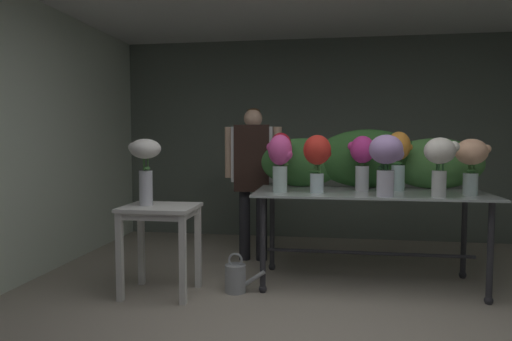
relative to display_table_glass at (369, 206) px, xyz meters
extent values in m
plane|color=#9E9384|center=(-0.42, 0.21, -0.72)|extent=(7.72, 7.72, 0.00)
cube|color=slate|center=(-0.42, 1.96, 0.59)|extent=(5.46, 0.12, 2.63)
cube|color=silver|center=(-3.16, 0.21, 0.59)|extent=(0.12, 3.63, 2.63)
cube|color=#B2BFBC|center=(0.00, 0.00, 0.12)|extent=(2.03, 0.88, 0.02)
cylinder|color=#2D2D33|center=(-0.91, -0.34, -0.31)|extent=(0.05, 0.05, 0.83)
sphere|color=#2D2D33|center=(-0.91, -0.34, -0.69)|extent=(0.07, 0.07, 0.07)
cylinder|color=#2D2D33|center=(0.91, -0.34, -0.31)|extent=(0.05, 0.05, 0.83)
sphere|color=#2D2D33|center=(0.91, -0.34, -0.69)|extent=(0.07, 0.07, 0.07)
cylinder|color=#2D2D33|center=(-0.91, 0.34, -0.31)|extent=(0.05, 0.05, 0.83)
sphere|color=#2D2D33|center=(-0.91, 0.34, -0.69)|extent=(0.07, 0.07, 0.07)
cylinder|color=#2D2D33|center=(0.91, 0.34, -0.31)|extent=(0.05, 0.05, 0.83)
sphere|color=#2D2D33|center=(0.91, 0.34, -0.69)|extent=(0.07, 0.07, 0.07)
cylinder|color=#2D2D33|center=(0.00, 0.00, -0.43)|extent=(1.83, 0.03, 0.03)
cube|color=white|center=(-1.77, -0.51, 0.02)|extent=(0.61, 0.51, 0.03)
cube|color=white|center=(-1.77, -0.51, -0.02)|extent=(0.55, 0.45, 0.06)
cube|color=white|center=(-2.03, -0.72, -0.36)|extent=(0.05, 0.05, 0.73)
cube|color=white|center=(-1.50, -0.72, -0.36)|extent=(0.05, 0.05, 0.73)
cube|color=white|center=(-2.03, -0.29, -0.36)|extent=(0.05, 0.05, 0.73)
cube|color=white|center=(-1.50, -0.29, -0.36)|extent=(0.05, 0.05, 0.73)
cylinder|color=#232328|center=(-1.25, 0.68, -0.29)|extent=(0.12, 0.12, 0.86)
cylinder|color=#232328|center=(-1.07, 0.68, -0.29)|extent=(0.12, 0.12, 0.86)
cube|color=silver|center=(-1.16, 0.68, 0.43)|extent=(0.44, 0.22, 0.59)
cube|color=black|center=(-1.16, 0.57, 0.39)|extent=(0.38, 0.02, 0.71)
cylinder|color=#D8AD8E|center=(-1.43, 0.68, 0.45)|extent=(0.09, 0.09, 0.55)
cylinder|color=#D8AD8E|center=(-0.89, 0.68, 0.45)|extent=(0.09, 0.09, 0.55)
sphere|color=#D8AD8E|center=(-1.16, 0.68, 0.82)|extent=(0.20, 0.20, 0.20)
ellipsoid|color=brown|center=(-1.16, 0.70, 0.88)|extent=(0.15, 0.15, 0.09)
ellipsoid|color=#387033|center=(-0.62, 0.32, 0.37)|extent=(0.80, 0.20, 0.48)
ellipsoid|color=#2D6028|center=(0.01, 0.32, 0.41)|extent=(1.01, 0.31, 0.56)
ellipsoid|color=#477F3D|center=(0.63, 0.32, 0.37)|extent=(0.90, 0.29, 0.48)
cylinder|color=silver|center=(0.09, -0.34, 0.24)|extent=(0.14, 0.14, 0.22)
cylinder|color=#9EBCB2|center=(0.09, -0.34, 0.18)|extent=(0.13, 0.13, 0.09)
cylinder|color=#28562D|center=(0.11, -0.34, 0.29)|extent=(0.01, 0.01, 0.30)
cylinder|color=#28562D|center=(0.08, -0.31, 0.29)|extent=(0.01, 0.01, 0.30)
cylinder|color=#28562D|center=(0.06, -0.35, 0.29)|extent=(0.01, 0.01, 0.30)
cylinder|color=#28562D|center=(0.09, -0.37, 0.29)|extent=(0.01, 0.01, 0.30)
ellipsoid|color=#B28ED1|center=(0.09, -0.34, 0.51)|extent=(0.27, 0.27, 0.24)
sphere|color=#B28ED1|center=(0.18, -0.33, 0.47)|extent=(0.11, 0.11, 0.11)
ellipsoid|color=#28562D|center=(0.05, -0.32, 0.36)|extent=(0.07, 0.11, 0.03)
cylinder|color=silver|center=(-0.78, -0.18, 0.24)|extent=(0.13, 0.13, 0.23)
cylinder|color=#9EBCB2|center=(-0.78, -0.18, 0.18)|extent=(0.12, 0.12, 0.10)
cylinder|color=#477F3D|center=(-0.75, -0.17, 0.28)|extent=(0.01, 0.01, 0.28)
cylinder|color=#477F3D|center=(-0.80, -0.16, 0.28)|extent=(0.01, 0.01, 0.28)
cylinder|color=#477F3D|center=(-0.80, -0.19, 0.28)|extent=(0.01, 0.01, 0.28)
ellipsoid|color=#E54C9E|center=(-0.78, -0.18, 0.50)|extent=(0.21, 0.21, 0.27)
sphere|color=#E54C9E|center=(-0.86, -0.15, 0.52)|extent=(0.09, 0.09, 0.09)
sphere|color=#E54C9E|center=(-0.72, -0.20, 0.46)|extent=(0.10, 0.10, 0.10)
ellipsoid|color=#477F3D|center=(-0.77, -0.17, 0.38)|extent=(0.11, 0.08, 0.03)
cylinder|color=silver|center=(0.26, 0.12, 0.24)|extent=(0.12, 0.12, 0.23)
cylinder|color=#9EBCB2|center=(0.26, 0.12, 0.18)|extent=(0.11, 0.11, 0.10)
cylinder|color=#28562D|center=(0.29, 0.11, 0.30)|extent=(0.01, 0.01, 0.32)
cylinder|color=#28562D|center=(0.26, 0.14, 0.30)|extent=(0.01, 0.01, 0.32)
cylinder|color=#28562D|center=(0.24, 0.12, 0.30)|extent=(0.01, 0.01, 0.32)
cylinder|color=#28562D|center=(0.27, 0.09, 0.30)|extent=(0.01, 0.01, 0.32)
ellipsoid|color=orange|center=(0.26, 0.12, 0.53)|extent=(0.21, 0.21, 0.26)
sphere|color=orange|center=(0.17, 0.09, 0.54)|extent=(0.09, 0.09, 0.09)
sphere|color=orange|center=(0.36, 0.13, 0.52)|extent=(0.06, 0.06, 0.06)
ellipsoid|color=#387033|center=(0.24, 0.09, 0.38)|extent=(0.10, 0.04, 0.03)
cylinder|color=silver|center=(-0.06, 0.03, 0.24)|extent=(0.12, 0.12, 0.23)
cylinder|color=#9EBCB2|center=(-0.06, 0.03, 0.18)|extent=(0.11, 0.11, 0.10)
cylinder|color=#2D6028|center=(-0.04, 0.04, 0.28)|extent=(0.01, 0.01, 0.29)
cylinder|color=#2D6028|center=(-0.08, 0.06, 0.28)|extent=(0.01, 0.01, 0.29)
cylinder|color=#2D6028|center=(-0.07, 0.01, 0.28)|extent=(0.01, 0.01, 0.29)
ellipsoid|color=#D1338E|center=(-0.06, 0.03, 0.50)|extent=(0.22, 0.22, 0.24)
sphere|color=#D1338E|center=(-0.15, 0.05, 0.53)|extent=(0.09, 0.09, 0.09)
sphere|color=#D1338E|center=(0.02, 0.00, 0.51)|extent=(0.08, 0.08, 0.08)
ellipsoid|color=#387033|center=(-0.07, 0.04, 0.37)|extent=(0.07, 0.11, 0.03)
cylinder|color=silver|center=(0.80, -0.15, 0.22)|extent=(0.12, 0.12, 0.18)
cylinder|color=#9EBCB2|center=(0.80, -0.15, 0.17)|extent=(0.11, 0.11, 0.08)
cylinder|color=#477F3D|center=(0.83, -0.14, 0.28)|extent=(0.01, 0.01, 0.29)
cylinder|color=#477F3D|center=(0.80, -0.13, 0.28)|extent=(0.01, 0.01, 0.29)
cylinder|color=#477F3D|center=(0.79, -0.15, 0.28)|extent=(0.01, 0.01, 0.29)
cylinder|color=#477F3D|center=(0.81, -0.18, 0.28)|extent=(0.01, 0.01, 0.29)
ellipsoid|color=#F4B78E|center=(0.80, -0.15, 0.49)|extent=(0.26, 0.26, 0.22)
sphere|color=#F4B78E|center=(0.92, -0.17, 0.51)|extent=(0.07, 0.07, 0.07)
ellipsoid|color=#387033|center=(0.81, -0.17, 0.33)|extent=(0.11, 0.07, 0.03)
cylinder|color=silver|center=(-0.46, -0.16, 0.21)|extent=(0.12, 0.12, 0.17)
cylinder|color=#9EBCB2|center=(-0.46, -0.16, 0.16)|extent=(0.11, 0.11, 0.07)
cylinder|color=#477F3D|center=(-0.44, -0.16, 0.28)|extent=(0.01, 0.01, 0.29)
cylinder|color=#477F3D|center=(-0.45, -0.13, 0.28)|extent=(0.01, 0.01, 0.29)
cylinder|color=#477F3D|center=(-0.48, -0.16, 0.28)|extent=(0.01, 0.01, 0.29)
cylinder|color=#477F3D|center=(-0.47, -0.18, 0.28)|extent=(0.01, 0.01, 0.29)
ellipsoid|color=red|center=(-0.46, -0.16, 0.50)|extent=(0.24, 0.24, 0.26)
sphere|color=red|center=(-0.39, -0.14, 0.47)|extent=(0.09, 0.09, 0.09)
ellipsoid|color=#2D6028|center=(-0.49, -0.18, 0.32)|extent=(0.11, 0.07, 0.03)
cylinder|color=silver|center=(-0.81, 0.13, 0.23)|extent=(0.11, 0.11, 0.21)
cylinder|color=#9EBCB2|center=(-0.81, 0.13, 0.17)|extent=(0.10, 0.10, 0.09)
cylinder|color=#477F3D|center=(-0.78, 0.13, 0.30)|extent=(0.01, 0.01, 0.33)
cylinder|color=#477F3D|center=(-0.82, 0.15, 0.30)|extent=(0.01, 0.01, 0.33)
cylinder|color=#477F3D|center=(-0.81, 0.11, 0.30)|extent=(0.01, 0.01, 0.33)
ellipsoid|color=red|center=(-0.81, 0.13, 0.54)|extent=(0.20, 0.20, 0.23)
sphere|color=red|center=(-0.88, 0.13, 0.53)|extent=(0.07, 0.07, 0.07)
sphere|color=red|center=(-0.73, 0.10, 0.50)|extent=(0.06, 0.06, 0.06)
ellipsoid|color=#477F3D|center=(-0.77, 0.12, 0.36)|extent=(0.10, 0.09, 0.03)
cylinder|color=silver|center=(0.51, -0.32, 0.23)|extent=(0.11, 0.11, 0.21)
cylinder|color=#9EBCB2|center=(0.51, -0.32, 0.17)|extent=(0.10, 0.10, 0.09)
cylinder|color=#28562D|center=(0.54, -0.32, 0.29)|extent=(0.01, 0.01, 0.30)
cylinder|color=#28562D|center=(0.50, -0.29, 0.29)|extent=(0.01, 0.01, 0.30)
cylinder|color=#28562D|center=(0.51, -0.33, 0.29)|extent=(0.01, 0.01, 0.30)
ellipsoid|color=white|center=(0.51, -0.32, 0.50)|extent=(0.24, 0.24, 0.21)
sphere|color=white|center=(0.62, -0.32, 0.53)|extent=(0.09, 0.09, 0.09)
cylinder|color=silver|center=(-1.89, -0.51, 0.18)|extent=(0.11, 0.11, 0.30)
cylinder|color=#9EBCB2|center=(-1.89, -0.51, 0.10)|extent=(0.10, 0.10, 0.12)
cylinder|color=#477F3D|center=(-1.87, -0.50, 0.25)|extent=(0.01, 0.01, 0.42)
cylinder|color=#477F3D|center=(-1.90, -0.49, 0.25)|extent=(0.01, 0.01, 0.42)
cylinder|color=#477F3D|center=(-1.90, -0.52, 0.25)|extent=(0.01, 0.01, 0.42)
ellipsoid|color=white|center=(-1.89, -0.51, 0.51)|extent=(0.26, 0.26, 0.17)
sphere|color=white|center=(-1.99, -0.52, 0.53)|extent=(0.08, 0.08, 0.08)
sphere|color=white|center=(-1.81, -0.53, 0.48)|extent=(0.06, 0.06, 0.06)
ellipsoid|color=#477F3D|center=(-1.86, -0.54, 0.35)|extent=(0.05, 0.10, 0.03)
cylinder|color=#999EA3|center=(-1.15, -0.37, -0.60)|extent=(0.18, 0.18, 0.24)
cylinder|color=#999EA3|center=(-0.98, -0.37, -0.59)|extent=(0.18, 0.04, 0.14)
torus|color=#999EA3|center=(-1.15, -0.37, -0.44)|extent=(0.13, 0.02, 0.13)
camera|label=1|loc=(-0.40, -4.08, 0.59)|focal=31.43mm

